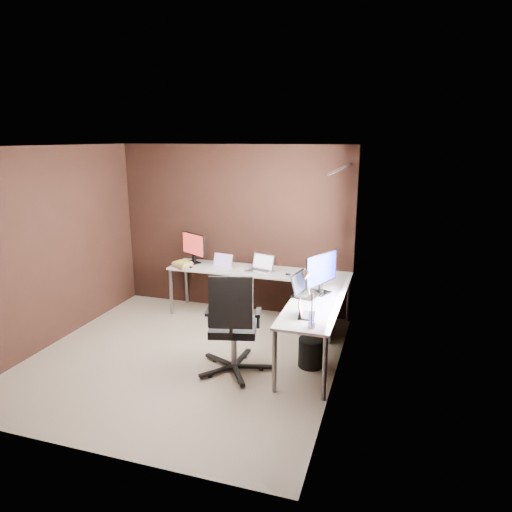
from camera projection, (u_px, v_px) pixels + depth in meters
The scene contains 15 objects.
room at pixel (210, 257), 5.18m from camera, with size 3.60×3.60×2.50m.
desk at pixel (274, 285), 6.08m from camera, with size 2.65×2.25×0.73m.
drawer_pedestal at pixel (318, 314), 6.11m from camera, with size 0.42×0.50×0.60m, color white.
monitor_left at pixel (193, 246), 6.93m from camera, with size 0.47×0.28×0.46m.
monitor_right at pixel (321, 271), 5.54m from camera, with size 0.28×0.58×0.51m.
laptop_white at pixel (221, 265), 6.68m from camera, with size 0.33×0.26×0.21m.
laptop_silver at pixel (261, 268), 6.54m from camera, with size 0.42×0.35×0.24m.
laptop_black_big at pixel (304, 290), 5.57m from camera, with size 0.36×0.45×0.27m.
laptop_black_small at pixel (304, 313), 4.88m from camera, with size 0.21×0.27×0.17m.
book_stack at pixel (182, 265), 6.74m from camera, with size 0.33×0.31×0.08m.
mouse_left at pixel (190, 267), 6.69m from camera, with size 0.08×0.05×0.03m, color black.
mouse_corner at pixel (288, 274), 6.34m from camera, with size 0.08×0.05×0.03m, color black.
desk_lamp at pixel (307, 292), 4.59m from camera, with size 0.19×0.22×0.56m.
office_chair at pixel (233, 343), 5.12m from camera, with size 0.67×0.69×1.19m.
wastebasket at pixel (311, 352), 5.30m from camera, with size 0.29×0.29×0.34m, color black.
Camera 1 is at (2.34, -4.55, 2.59)m, focal length 32.00 mm.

